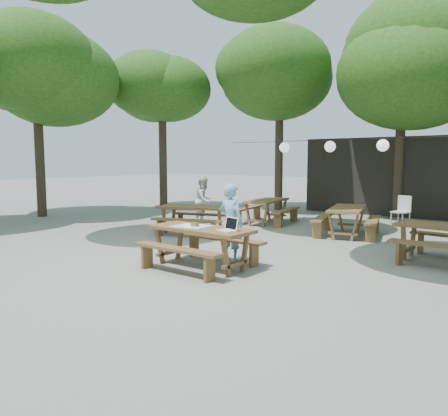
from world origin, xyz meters
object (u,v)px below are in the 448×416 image
woman (231,223)px  second_person (204,200)px  picnic_table_nw (196,219)px  plastic_chair (401,217)px  main_picnic_table (201,247)px

woman → second_person: woman is taller
picnic_table_nw → second_person: second_person is taller
picnic_table_nw → second_person: (-1.09, 1.63, 0.34)m
picnic_table_nw → plastic_chair: bearing=33.2°
main_picnic_table → picnic_table_nw: same height
woman → main_picnic_table: bearing=85.0°
second_person → picnic_table_nw: bearing=-154.9°
woman → second_person: size_ratio=1.05×
woman → second_person: (-3.80, 3.63, -0.04)m
main_picnic_table → woman: (0.13, 0.76, 0.38)m
picnic_table_nw → second_person: bearing=104.9°
woman → picnic_table_nw: bearing=-31.6°
picnic_table_nw → woman: woman is taller
picnic_table_nw → woman: 3.38m
plastic_chair → picnic_table_nw: bearing=-111.6°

